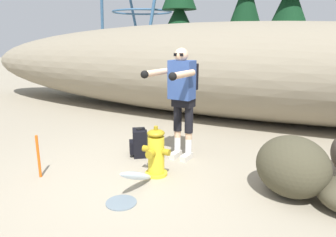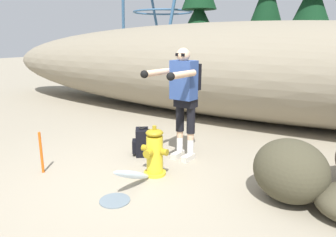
# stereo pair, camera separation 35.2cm
# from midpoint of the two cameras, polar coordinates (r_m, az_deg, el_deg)

# --- Properties ---
(ground_plane) EXTENTS (56.00, 56.00, 0.04)m
(ground_plane) POSITION_cam_midpoint_polar(r_m,az_deg,el_deg) (4.22, -8.91, -11.97)
(ground_plane) COLOR gray
(dirt_embankment) EXTENTS (15.79, 3.20, 2.24)m
(dirt_embankment) POSITION_cam_midpoint_polar(r_m,az_deg,el_deg) (7.66, 9.29, 8.88)
(dirt_embankment) COLOR gray
(dirt_embankment) RESTS_ON ground_plane
(fire_hydrant) EXTENTS (0.41, 0.36, 0.71)m
(fire_hydrant) POSITION_cam_midpoint_polar(r_m,az_deg,el_deg) (4.27, -4.62, -6.44)
(fire_hydrant) COLOR yellow
(fire_hydrant) RESTS_ON ground_plane
(hydrant_water_jet) EXTENTS (0.36, 0.90, 0.42)m
(hydrant_water_jet) POSITION_cam_midpoint_polar(r_m,az_deg,el_deg) (3.90, -8.90, -11.25)
(hydrant_water_jet) COLOR silver
(hydrant_water_jet) RESTS_ON ground_plane
(utility_worker) EXTENTS (0.59, 1.00, 1.72)m
(utility_worker) POSITION_cam_midpoint_polar(r_m,az_deg,el_deg) (4.65, 0.38, 5.20)
(utility_worker) COLOR beige
(utility_worker) RESTS_ON ground_plane
(spare_backpack) EXTENTS (0.36, 0.36, 0.47)m
(spare_backpack) POSITION_cam_midpoint_polar(r_m,az_deg,el_deg) (5.03, -7.41, -4.54)
(spare_backpack) COLOR black
(spare_backpack) RESTS_ON ground_plane
(boulder_large) EXTENTS (1.22, 1.22, 0.73)m
(boulder_large) POSITION_cam_midpoint_polar(r_m,az_deg,el_deg) (3.96, 19.67, -8.35)
(boulder_large) COLOR #423E2C
(boulder_large) RESTS_ON ground_plane
(pine_tree_far_left) EXTENTS (2.62, 2.62, 5.39)m
(pine_tree_far_left) POSITION_cam_midpoint_polar(r_m,az_deg,el_deg) (15.87, 1.40, 18.20)
(pine_tree_far_left) COLOR #47331E
(pine_tree_far_left) RESTS_ON ground_plane
(pine_tree_left) EXTENTS (2.31, 2.31, 6.87)m
(pine_tree_left) POSITION_cam_midpoint_polar(r_m,az_deg,el_deg) (14.97, 13.55, 20.47)
(pine_tree_left) COLOR #47331E
(pine_tree_left) RESTS_ON ground_plane
(pine_tree_center) EXTENTS (2.33, 2.33, 5.86)m
(pine_tree_center) POSITION_cam_midpoint_polar(r_m,az_deg,el_deg) (13.18, 20.89, 19.28)
(pine_tree_center) COLOR #47331E
(pine_tree_center) RESTS_ON ground_plane
(survey_stake) EXTENTS (0.04, 0.04, 0.60)m
(survey_stake) POSITION_cam_midpoint_polar(r_m,az_deg,el_deg) (4.63, -24.92, -6.43)
(survey_stake) COLOR #E55914
(survey_stake) RESTS_ON ground_plane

